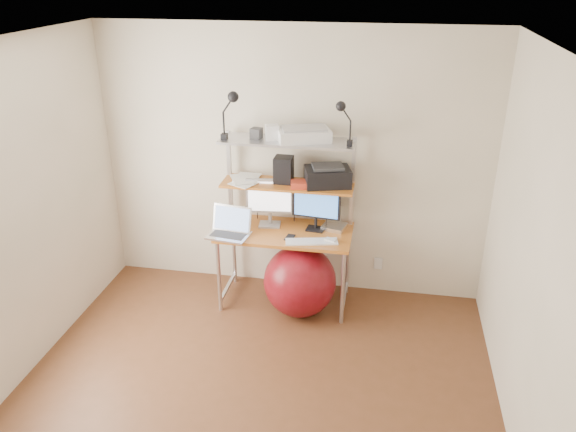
% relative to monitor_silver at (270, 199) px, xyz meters
% --- Properties ---
extents(room, '(3.60, 3.60, 3.60)m').
position_rel_monitor_silver_xyz_m(room, '(0.16, -1.55, 0.25)').
color(room, brown).
rests_on(room, ground).
extents(computer_desk, '(1.20, 0.60, 1.57)m').
position_rel_monitor_silver_xyz_m(computer_desk, '(0.16, -0.05, -0.04)').
color(computer_desk, '#C17225').
rests_on(computer_desk, ground).
extents(desktop, '(1.20, 0.60, 0.00)m').
position_rel_monitor_silver_xyz_m(desktop, '(0.16, -0.11, -0.26)').
color(desktop, '#C17225').
rests_on(desktop, computer_desk).
extents(mid_shelf, '(1.18, 0.34, 0.00)m').
position_rel_monitor_silver_xyz_m(mid_shelf, '(0.16, 0.02, 0.16)').
color(mid_shelf, '#C17225').
rests_on(mid_shelf, computer_desk).
extents(top_shelf, '(1.18, 0.34, 0.00)m').
position_rel_monitor_silver_xyz_m(top_shelf, '(0.16, 0.02, 0.56)').
color(top_shelf, '#B9B8BD').
rests_on(top_shelf, computer_desk).
extents(floor, '(3.60, 3.60, 0.00)m').
position_rel_monitor_silver_xyz_m(floor, '(0.16, -1.55, -1.00)').
color(floor, brown).
rests_on(floor, ground).
extents(wall_outlet, '(0.08, 0.01, 0.12)m').
position_rel_monitor_silver_xyz_m(wall_outlet, '(1.01, 0.23, -0.70)').
color(wall_outlet, silver).
rests_on(wall_outlet, room).
extents(monitor_silver, '(0.43, 0.17, 0.48)m').
position_rel_monitor_silver_xyz_m(monitor_silver, '(0.00, 0.00, 0.00)').
color(monitor_silver, '#A6A6AA').
rests_on(monitor_silver, desktop).
extents(monitor_black, '(0.44, 0.14, 0.44)m').
position_rel_monitor_silver_xyz_m(monitor_black, '(0.43, -0.02, -0.03)').
color(monitor_black, black).
rests_on(monitor_black, desktop).
extents(laptop, '(0.39, 0.34, 0.32)m').
position_rel_monitor_silver_xyz_m(laptop, '(-0.31, -0.26, -0.20)').
color(laptop, silver).
rests_on(laptop, desktop).
extents(keyboard, '(0.47, 0.22, 0.01)m').
position_rel_monitor_silver_xyz_m(keyboard, '(0.43, -0.29, -0.25)').
color(keyboard, silver).
rests_on(keyboard, desktop).
extents(mouse, '(0.11, 0.08, 0.03)m').
position_rel_monitor_silver_xyz_m(mouse, '(0.59, -0.25, -0.24)').
color(mouse, silver).
rests_on(mouse, desktop).
extents(mac_mini, '(0.24, 0.24, 0.04)m').
position_rel_monitor_silver_xyz_m(mac_mini, '(0.59, 0.02, -0.24)').
color(mac_mini, silver).
rests_on(mac_mini, desktop).
extents(phone, '(0.09, 0.13, 0.01)m').
position_rel_monitor_silver_xyz_m(phone, '(0.23, -0.24, -0.25)').
color(phone, black).
rests_on(phone, desktop).
extents(printer, '(0.45, 0.36, 0.19)m').
position_rel_monitor_silver_xyz_m(printer, '(0.51, 0.03, 0.24)').
color(printer, black).
rests_on(printer, mid_shelf).
extents(nas_cube, '(0.16, 0.16, 0.23)m').
position_rel_monitor_silver_xyz_m(nas_cube, '(0.12, 0.04, 0.27)').
color(nas_cube, black).
rests_on(nas_cube, mid_shelf).
extents(red_box, '(0.22, 0.17, 0.06)m').
position_rel_monitor_silver_xyz_m(red_box, '(0.30, -0.05, 0.18)').
color(red_box, red).
rests_on(red_box, mid_shelf).
extents(scanner, '(0.51, 0.41, 0.12)m').
position_rel_monitor_silver_xyz_m(scanner, '(0.30, 0.04, 0.61)').
color(scanner, silver).
rests_on(scanner, top_shelf).
extents(box_white, '(0.14, 0.13, 0.13)m').
position_rel_monitor_silver_xyz_m(box_white, '(0.03, -0.00, 0.62)').
color(box_white, silver).
rests_on(box_white, top_shelf).
extents(box_grey, '(0.11, 0.11, 0.09)m').
position_rel_monitor_silver_xyz_m(box_grey, '(-0.12, 0.02, 0.60)').
color(box_grey, '#323235').
rests_on(box_grey, top_shelf).
extents(clip_lamp_left, '(0.17, 0.09, 0.42)m').
position_rel_monitor_silver_xyz_m(clip_lamp_left, '(-0.30, -0.07, 0.86)').
color(clip_lamp_left, black).
rests_on(clip_lamp_left, top_shelf).
extents(clip_lamp_right, '(0.15, 0.08, 0.37)m').
position_rel_monitor_silver_xyz_m(clip_lamp_right, '(0.63, -0.06, 0.83)').
color(clip_lamp_right, black).
rests_on(clip_lamp_right, top_shelf).
extents(exercise_ball, '(0.66, 0.66, 0.66)m').
position_rel_monitor_silver_xyz_m(exercise_ball, '(0.33, -0.27, -0.67)').
color(exercise_ball, maroon).
rests_on(exercise_ball, floor).
extents(paper_stack, '(0.35, 0.41, 0.02)m').
position_rel_monitor_silver_xyz_m(paper_stack, '(-0.23, 0.02, 0.17)').
color(paper_stack, white).
rests_on(paper_stack, mid_shelf).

